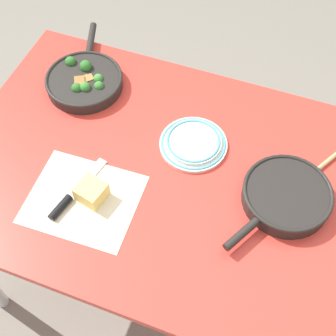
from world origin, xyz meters
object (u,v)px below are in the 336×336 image
(skillet_broccoli, at_px, (85,80))
(skillet_eggs, at_px, (286,196))
(grater_knife, at_px, (70,197))
(dinner_plate_stack, at_px, (193,143))
(cheese_block, at_px, (92,192))
(wooden_spoon, at_px, (315,171))

(skillet_broccoli, height_order, skillet_eggs, skillet_broccoli)
(skillet_broccoli, relative_size, skillet_eggs, 1.15)
(skillet_broccoli, distance_m, grater_knife, 0.45)
(skillet_broccoli, xyz_separation_m, grater_knife, (-0.16, 0.42, -0.02))
(dinner_plate_stack, bearing_deg, skillet_broccoli, -14.80)
(skillet_eggs, xyz_separation_m, grater_knife, (0.59, 0.21, -0.02))
(skillet_eggs, xyz_separation_m, cheese_block, (0.53, 0.18, 0.00))
(skillet_eggs, xyz_separation_m, wooden_spoon, (-0.07, -0.13, -0.02))
(skillet_eggs, height_order, cheese_block, cheese_block)
(skillet_eggs, distance_m, dinner_plate_stack, 0.33)
(cheese_block, relative_size, dinner_plate_stack, 0.43)
(wooden_spoon, relative_size, dinner_plate_stack, 1.70)
(skillet_broccoli, bearing_deg, wooden_spoon, -115.18)
(skillet_broccoli, bearing_deg, grater_knife, -178.78)
(skillet_eggs, height_order, dinner_plate_stack, skillet_eggs)
(skillet_broccoli, bearing_deg, dinner_plate_stack, -124.15)
(skillet_broccoli, distance_m, cheese_block, 0.45)
(wooden_spoon, relative_size, cheese_block, 3.96)
(wooden_spoon, relative_size, grater_knife, 1.48)
(skillet_eggs, bearing_deg, cheese_block, -42.90)
(skillet_eggs, xyz_separation_m, dinner_plate_stack, (0.31, -0.10, -0.01))
(skillet_broccoli, height_order, wooden_spoon, skillet_broccoli)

